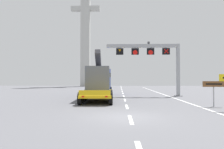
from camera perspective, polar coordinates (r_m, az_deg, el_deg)
name	(u,v)px	position (r m, az deg, el deg)	size (l,w,h in m)	color
ground	(125,117)	(12.27, 3.64, -11.88)	(112.00, 112.00, 0.00)	#5B5B60
lane_markings	(122,91)	(37.37, 2.91, -4.76)	(0.20, 65.08, 0.01)	silver
edge_line_right	(174,98)	(25.04, 17.19, -6.40)	(0.20, 63.00, 0.01)	silver
overhead_lane_gantry	(153,55)	(27.59, 11.54, 5.53)	(9.96, 0.90, 7.25)	#9EA0A5
heavy_haul_truck_yellow	(100,81)	(25.04, -3.41, -1.91)	(3.48, 14.14, 5.30)	yellow
tourist_info_sign_brown	(214,87)	(18.57, 26.82, -3.12)	(1.81, 0.15, 2.08)	#9EA0A5
bridge_pylon_distant	(85,22)	(65.65, -7.51, 14.39)	(9.00, 2.00, 39.24)	#B7B7B2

